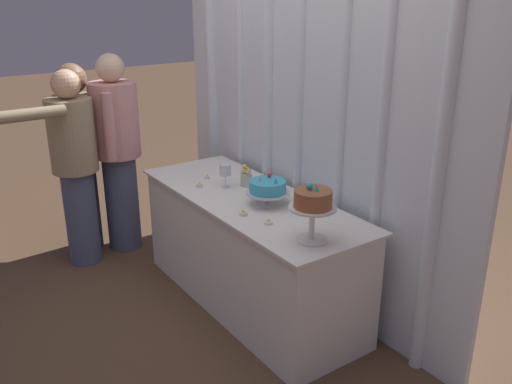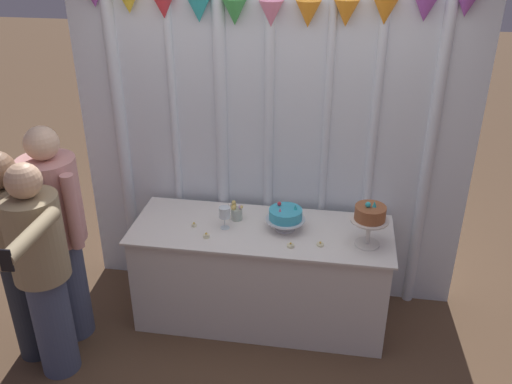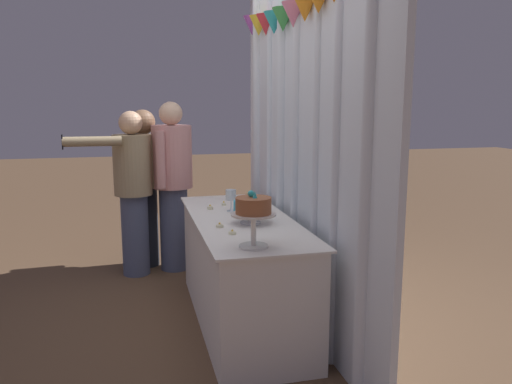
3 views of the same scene
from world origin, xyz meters
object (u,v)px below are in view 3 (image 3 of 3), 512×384
Objects in this scene: tealight_far_left at (224,204)px; tealight_near_left at (210,208)px; tealight_near_right at (220,226)px; flower_vase at (250,204)px; wine_glass at (231,195)px; guest_man_dark_suit at (145,181)px; cake_table at (242,270)px; guest_man_pink_jacket at (173,181)px; cake_display_nearleft at (250,208)px; guest_girl_blue_dress at (133,187)px; tealight_far_right at (232,233)px; cake_display_nearright at (253,210)px.

tealight_far_left is 0.81× the size of tealight_near_left.
flower_vase is at bearing 144.36° from tealight_near_right.
wine_glass reaches higher than tealight_near_left.
guest_man_dark_suit is at bearing -150.35° from flower_vase.
tealight_near_right is at bearing -2.67° from tealight_near_left.
tealight_near_right is at bearing -19.56° from wine_glass.
guest_man_pink_jacket is (-1.32, -0.38, 0.47)m from cake_table.
cake_display_nearleft is 6.21× the size of tealight_near_left.
cake_display_nearleft is at bearing 28.54° from guest_girl_blue_dress.
tealight_far_left is 0.72× the size of tealight_near_right.
tealight_near_left is 1.23m from guest_man_dark_suit.
wine_glass is 1.23m from guest_girl_blue_dress.
tealight_far_left is 0.18m from tealight_near_left.
tealight_near_left is (-0.35, -0.17, 0.40)m from cake_table.
guest_man_dark_suit reaches higher than guest_girl_blue_dress.
guest_man_pink_jacket reaches higher than guest_girl_blue_dress.
tealight_near_left is 0.03× the size of guest_man_pink_jacket.
flower_vase is at bearing 28.99° from tealight_far_left.
tealight_far_right is at bearing -22.72° from flower_vase.
guest_man_pink_jacket reaches higher than cake_display_nearleft.
tealight_near_right is (0.06, -0.22, -0.10)m from cake_display_nearleft.
tealight_near_left is at bearing -159.25° from cake_display_nearleft.
tealight_far_right is (0.62, -0.26, -0.05)m from flower_vase.
tealight_near_left is at bearing -46.88° from tealight_far_left.
cake_display_nearright is 0.55m from tealight_near_right.
guest_girl_blue_dress reaches higher than wine_glass.
cake_display_nearleft is at bearing 7.20° from wine_glass.
tealight_near_right is (-0.50, -0.11, -0.21)m from cake_display_nearright.
wine_glass is 0.11× the size of guest_girl_blue_dress.
cake_display_nearright is at bearing -7.12° from cake_table.
cake_display_nearleft is at bearing 15.09° from guest_man_pink_jacket.
guest_man_pink_jacket reaches higher than tealight_far_left.
wine_glass is 1.37m from guest_man_dark_suit.
guest_man_pink_jacket is (-2.05, -0.28, -0.13)m from cake_display_nearright.
tealight_far_left is 1.05m from guest_girl_blue_dress.
tealight_far_left is (-0.48, -0.04, 0.40)m from cake_table.
flower_vase is 0.53m from tealight_near_right.
guest_man_dark_suit is 0.27m from guest_girl_blue_dress.
guest_man_dark_suit is at bearing -157.24° from cake_table.
guest_girl_blue_dress is (-1.67, -0.59, 0.04)m from tealight_far_right.
tealight_near_right reaches higher than cake_table.
guest_man_pink_jacket is at bearing -173.48° from tealight_near_right.
tealight_near_left is 0.58m from tealight_near_right.
cake_display_nearleft is 0.84× the size of cake_display_nearright.
guest_man_pink_jacket reaches higher than wine_glass.
guest_man_dark_suit reaches higher than cake_display_nearleft.
tealight_far_left is (-0.64, -0.07, -0.10)m from cake_display_nearleft.
tealight_near_right is 1.02× the size of tealight_far_right.
guest_man_pink_jacket is (-1.55, -0.18, 0.08)m from tealight_near_right.
guest_girl_blue_dress is at bearing -140.87° from flower_vase.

